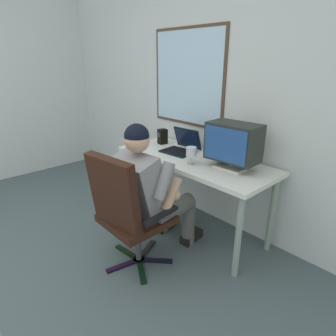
# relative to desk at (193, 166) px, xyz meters

# --- Properties ---
(wall_rear) EXTENTS (4.91, 0.08, 2.70)m
(wall_rear) POSITION_rel_desk_xyz_m (-0.29, 0.37, 0.68)
(wall_rear) COLOR silver
(wall_rear) RESTS_ON ground
(desk) EXTENTS (1.56, 0.63, 0.75)m
(desk) POSITION_rel_desk_xyz_m (0.00, 0.00, 0.00)
(desk) COLOR gray
(desk) RESTS_ON ground
(office_chair) EXTENTS (0.62, 0.57, 0.99)m
(office_chair) POSITION_rel_desk_xyz_m (0.07, -0.82, -0.12)
(office_chair) COLOR black
(office_chair) RESTS_ON ground
(person_seated) EXTENTS (0.57, 0.83, 1.18)m
(person_seated) POSITION_rel_desk_xyz_m (0.04, -0.55, -0.06)
(person_seated) COLOR #53524F
(person_seated) RESTS_ON ground
(crt_monitor) EXTENTS (0.44, 0.27, 0.38)m
(crt_monitor) POSITION_rel_desk_xyz_m (0.40, 0.04, 0.30)
(crt_monitor) COLOR beige
(crt_monitor) RESTS_ON desk
(laptop) EXTENTS (0.33, 0.33, 0.22)m
(laptop) POSITION_rel_desk_xyz_m (-0.22, 0.07, 0.14)
(laptop) COLOR black
(laptop) RESTS_ON desk
(wine_glass) EXTENTS (0.09, 0.09, 0.16)m
(wine_glass) POSITION_rel_desk_xyz_m (0.11, -0.15, 0.19)
(wine_glass) COLOR silver
(wine_glass) RESTS_ON desk
(desk_speaker) EXTENTS (0.09, 0.11, 0.16)m
(desk_speaker) POSITION_rel_desk_xyz_m (-0.55, 0.10, 0.16)
(desk_speaker) COLOR black
(desk_speaker) RESTS_ON desk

